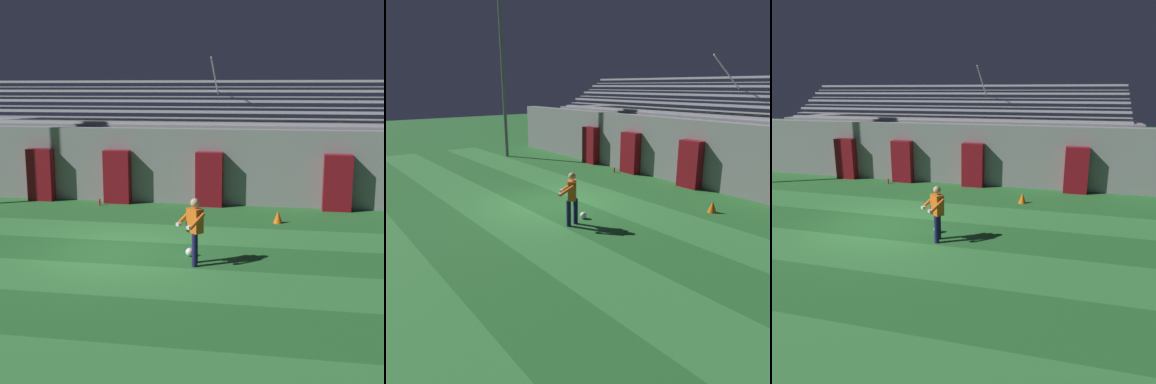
% 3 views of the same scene
% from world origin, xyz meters
% --- Properties ---
extents(ground_plane, '(80.00, 80.00, 0.00)m').
position_xyz_m(ground_plane, '(0.00, 0.00, 0.00)').
color(ground_plane, '#286B2D').
extents(turf_stripe_mid, '(28.00, 2.01, 0.01)m').
position_xyz_m(turf_stripe_mid, '(0.00, -1.99, 0.00)').
color(turf_stripe_mid, '#38843D').
rests_on(turf_stripe_mid, ground).
extents(turf_stripe_far, '(28.00, 2.01, 0.01)m').
position_xyz_m(turf_stripe_far, '(0.00, 2.02, 0.00)').
color(turf_stripe_far, '#38843D').
rests_on(turf_stripe_far, ground).
extents(back_wall, '(24.00, 0.60, 2.80)m').
position_xyz_m(back_wall, '(0.00, 6.50, 1.40)').
color(back_wall, gray).
rests_on(back_wall, ground).
extents(padding_pillar_gate_left, '(0.98, 0.44, 2.00)m').
position_xyz_m(padding_pillar_gate_left, '(-1.74, 5.95, 1.00)').
color(padding_pillar_gate_left, maroon).
rests_on(padding_pillar_gate_left, ground).
extents(padding_pillar_gate_right, '(0.98, 0.44, 2.00)m').
position_xyz_m(padding_pillar_gate_right, '(1.74, 5.95, 1.00)').
color(padding_pillar_gate_right, maroon).
rests_on(padding_pillar_gate_right, ground).
extents(padding_pillar_far_left, '(0.98, 0.44, 2.00)m').
position_xyz_m(padding_pillar_far_left, '(-4.80, 5.95, 1.00)').
color(padding_pillar_far_left, maroon).
rests_on(padding_pillar_far_left, ground).
extents(padding_pillar_far_right, '(0.98, 0.44, 2.00)m').
position_xyz_m(padding_pillar_far_right, '(6.29, 5.95, 1.00)').
color(padding_pillar_far_right, maroon).
rests_on(padding_pillar_far_right, ground).
extents(bleacher_stand, '(18.00, 4.05, 5.43)m').
position_xyz_m(bleacher_stand, '(0.00, 8.84, 1.50)').
color(bleacher_stand, gray).
rests_on(bleacher_stand, ground).
extents(goalkeeper, '(0.74, 0.73, 1.67)m').
position_xyz_m(goalkeeper, '(2.27, -0.68, 0.95)').
color(goalkeeper, '#19194C').
rests_on(goalkeeper, ground).
extents(soccer_ball, '(0.22, 0.22, 0.22)m').
position_xyz_m(soccer_ball, '(2.05, -0.03, 0.11)').
color(soccer_ball, white).
rests_on(soccer_ball, ground).
extents(traffic_cone, '(0.30, 0.30, 0.42)m').
position_xyz_m(traffic_cone, '(4.27, 3.84, 0.21)').
color(traffic_cone, orange).
rests_on(traffic_cone, ground).
extents(water_bottle, '(0.07, 0.07, 0.24)m').
position_xyz_m(water_bottle, '(-2.28, 5.41, 0.12)').
color(water_bottle, red).
rests_on(water_bottle, ground).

